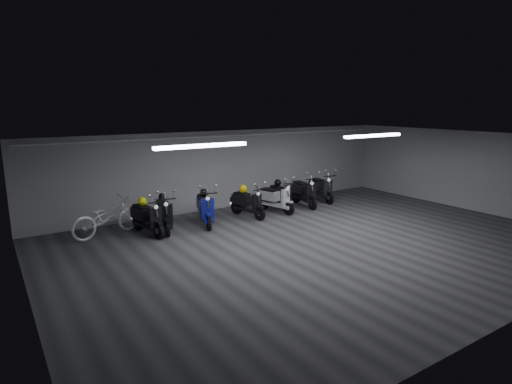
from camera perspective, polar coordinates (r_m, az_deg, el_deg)
floor at (r=11.68m, az=8.70°, el=-6.94°), size 14.00×10.00×0.01m
ceiling at (r=11.11m, az=9.16°, el=6.92°), size 14.00×10.00×0.01m
back_wall at (r=15.33m, az=-3.69°, el=3.09°), size 14.00×0.01×2.80m
left_wall at (r=8.52m, az=-28.96°, el=-5.56°), size 0.01×10.00×2.80m
right_wall at (r=16.78m, az=27.03°, el=2.57°), size 0.01×10.00×2.80m
fluor_strip_left at (r=10.26m, az=-7.34°, el=6.21°), size 2.40×0.18×0.08m
fluor_strip_right at (r=13.95m, az=15.59°, el=7.35°), size 2.40×0.18×0.08m
conduit at (r=15.12m, az=-3.59°, el=7.62°), size 13.60×0.05×0.05m
scooter_0 at (r=12.53m, az=-14.54°, el=-2.69°), size 0.91×1.87×1.33m
scooter_1 at (r=12.80m, az=-12.35°, el=-2.22°), size 1.03×1.92×1.36m
scooter_4 at (r=13.19m, az=-6.91°, el=-1.50°), size 1.17×1.99×1.41m
scooter_5 at (r=14.01m, az=-1.13°, el=-0.90°), size 0.89×1.79×1.27m
scooter_6 at (r=14.66m, az=2.67°, el=-0.29°), size 1.00×1.83×1.30m
scooter_7 at (r=15.27m, az=3.40°, el=0.09°), size 0.71×1.72×1.25m
scooter_8 at (r=15.63m, az=6.54°, el=0.58°), size 0.93×1.95×1.39m
scooter_9 at (r=16.53m, az=8.83°, el=1.05°), size 0.89×1.88×1.34m
bicycle at (r=12.78m, az=-19.59°, el=-2.69°), size 2.20×1.22×1.35m
helmet_0 at (r=15.41m, az=2.97°, el=1.26°), size 0.26×0.26×0.26m
helmet_1 at (r=14.12m, az=-1.79°, el=0.43°), size 0.29×0.29×0.29m
helmet_2 at (r=12.68m, az=-15.16°, el=-1.23°), size 0.25×0.25×0.25m
helmet_3 at (r=13.38m, az=-7.11°, el=-0.05°), size 0.24×0.24×0.24m
helmet_4 at (r=12.97m, az=-12.54°, el=-0.69°), size 0.27×0.27×0.27m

